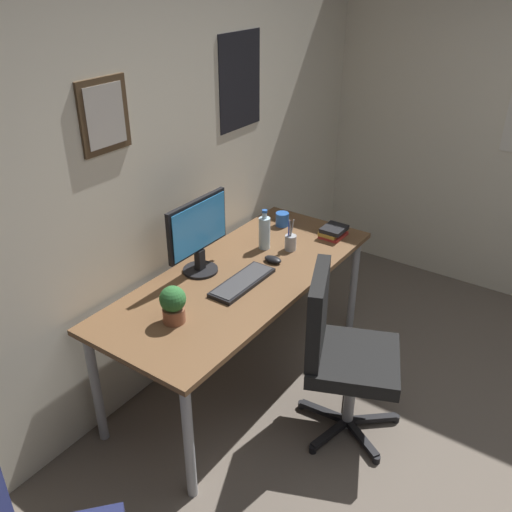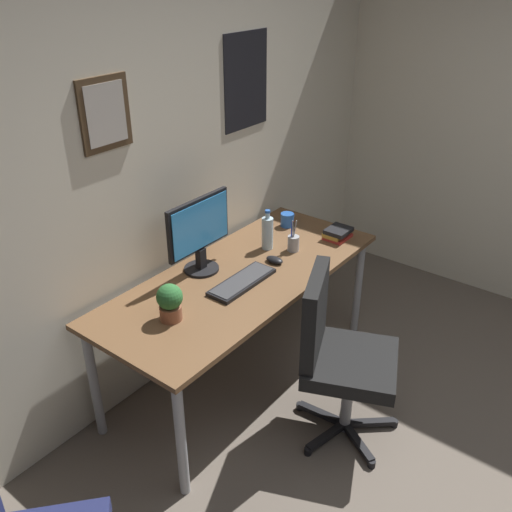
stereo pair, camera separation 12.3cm
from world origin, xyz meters
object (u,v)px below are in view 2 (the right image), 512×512
(book_stack_left, at_px, (338,233))
(computer_mouse, at_px, (274,260))
(coffee_mug_near, at_px, (287,220))
(keyboard, at_px, (242,282))
(potted_plant, at_px, (170,301))
(office_chair, at_px, (336,350))
(pen_cup, at_px, (293,242))
(water_bottle, at_px, (267,232))
(monitor, at_px, (199,232))

(book_stack_left, bearing_deg, computer_mouse, 165.72)
(computer_mouse, relative_size, coffee_mug_near, 0.88)
(keyboard, height_order, potted_plant, potted_plant)
(coffee_mug_near, bearing_deg, office_chair, -131.58)
(keyboard, relative_size, computer_mouse, 3.91)
(coffee_mug_near, height_order, pen_cup, pen_cup)
(water_bottle, height_order, book_stack_left, water_bottle)
(monitor, bearing_deg, book_stack_left, -26.48)
(water_bottle, xyz_separation_m, book_stack_left, (0.38, -0.27, -0.07))
(office_chair, distance_m, keyboard, 0.63)
(office_chair, xyz_separation_m, computer_mouse, (0.27, 0.59, 0.21))
(computer_mouse, distance_m, book_stack_left, 0.52)
(computer_mouse, relative_size, potted_plant, 0.56)
(monitor, relative_size, coffee_mug_near, 3.69)
(coffee_mug_near, relative_size, book_stack_left, 0.67)
(keyboard, xyz_separation_m, book_stack_left, (0.80, -0.13, 0.02))
(monitor, relative_size, pen_cup, 2.30)
(coffee_mug_near, height_order, book_stack_left, coffee_mug_near)
(monitor, height_order, computer_mouse, monitor)
(monitor, bearing_deg, computer_mouse, -41.33)
(keyboard, bearing_deg, water_bottle, 18.61)
(monitor, xyz_separation_m, potted_plant, (-0.45, -0.21, -0.14))
(monitor, height_order, pen_cup, monitor)
(office_chair, height_order, book_stack_left, office_chair)
(monitor, xyz_separation_m, book_stack_left, (0.83, -0.41, -0.20))
(keyboard, height_order, coffee_mug_near, coffee_mug_near)
(office_chair, height_order, keyboard, office_chair)
(water_bottle, bearing_deg, pen_cup, -63.42)
(office_chair, xyz_separation_m, monitor, (-0.06, 0.87, 0.43))
(coffee_mug_near, distance_m, book_stack_left, 0.36)
(office_chair, bearing_deg, keyboard, 93.36)
(coffee_mug_near, distance_m, potted_plant, 1.24)
(pen_cup, xyz_separation_m, book_stack_left, (0.31, -0.13, -0.02))
(pen_cup, bearing_deg, book_stack_left, -22.45)
(monitor, distance_m, potted_plant, 0.52)
(office_chair, bearing_deg, coffee_mug_near, 48.42)
(keyboard, height_order, water_bottle, water_bottle)
(keyboard, bearing_deg, computer_mouse, -0.18)
(monitor, bearing_deg, keyboard, -85.56)
(coffee_mug_near, xyz_separation_m, pen_cup, (-0.26, -0.23, 0.01))
(monitor, relative_size, keyboard, 1.07)
(office_chair, xyz_separation_m, book_stack_left, (0.77, 0.46, 0.23))
(pen_cup, relative_size, book_stack_left, 1.07)
(office_chair, distance_m, potted_plant, 0.88)
(water_bottle, bearing_deg, computer_mouse, -130.45)
(potted_plant, relative_size, pen_cup, 0.98)
(potted_plant, bearing_deg, book_stack_left, -8.74)
(keyboard, bearing_deg, book_stack_left, -9.13)
(keyboard, xyz_separation_m, coffee_mug_near, (0.76, 0.23, 0.03))
(potted_plant, height_order, pen_cup, pen_cup)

